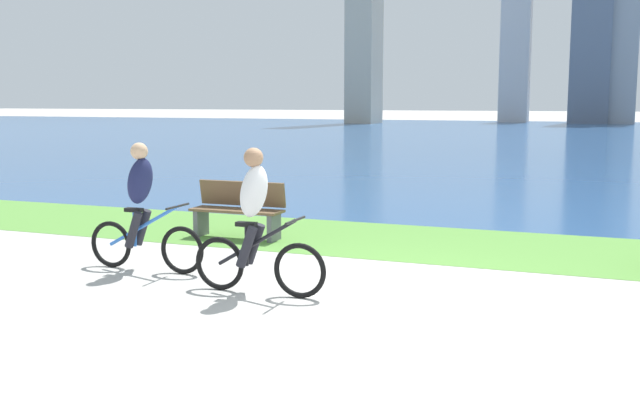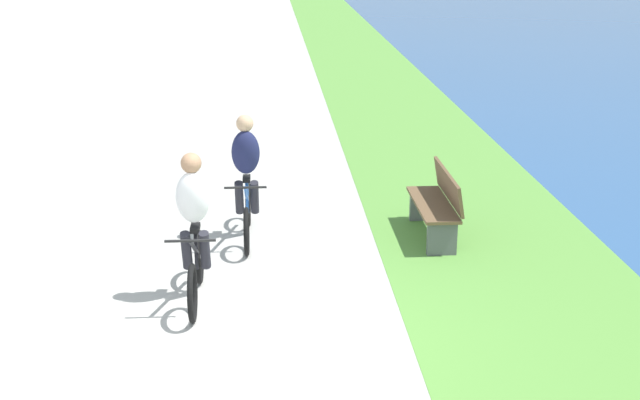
# 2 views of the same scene
# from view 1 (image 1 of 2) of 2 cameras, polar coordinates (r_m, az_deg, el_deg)

# --- Properties ---
(ground_plane) EXTENTS (300.00, 300.00, 0.00)m
(ground_plane) POSITION_cam_1_polar(r_m,az_deg,el_deg) (8.57, 4.38, -7.08)
(ground_plane) COLOR #B2AFA8
(grass_strip_bayside) EXTENTS (120.00, 2.95, 0.01)m
(grass_strip_bayside) POSITION_cam_1_polar(r_m,az_deg,el_deg) (11.50, 8.83, -3.32)
(grass_strip_bayside) COLOR #59933D
(grass_strip_bayside) RESTS_ON ground
(bay_water_surface) EXTENTS (300.00, 68.44, 0.00)m
(bay_water_surface) POSITION_cam_1_polar(r_m,az_deg,el_deg) (46.84, 18.22, 4.65)
(bay_water_surface) COLOR #2D568C
(bay_water_surface) RESTS_ON ground
(cyclist_lead) EXTENTS (1.63, 0.52, 1.66)m
(cyclist_lead) POSITION_cam_1_polar(r_m,az_deg,el_deg) (8.33, -5.01, -1.66)
(cyclist_lead) COLOR black
(cyclist_lead) RESTS_ON ground
(cyclist_trailing) EXTENTS (1.70, 0.52, 1.65)m
(cyclist_trailing) POSITION_cam_1_polar(r_m,az_deg,el_deg) (9.72, -13.59, -0.52)
(cyclist_trailing) COLOR black
(cyclist_trailing) RESTS_ON ground
(bench_far_along_path) EXTENTS (1.50, 0.47, 0.90)m
(bench_far_along_path) POSITION_cam_1_polar(r_m,az_deg,el_deg) (11.84, -6.32, -0.77)
(bench_far_along_path) COLOR brown
(bench_far_along_path) RESTS_ON ground
(city_skyline_far_shore) EXTENTS (41.61, 11.88, 27.54)m
(city_skyline_far_shore) POSITION_cam_1_polar(r_m,az_deg,el_deg) (72.90, 19.57, 13.30)
(city_skyline_far_shore) COLOR #ADA899
(city_skyline_far_shore) RESTS_ON ground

